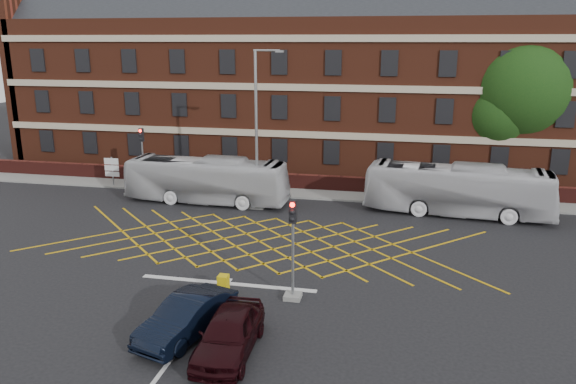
% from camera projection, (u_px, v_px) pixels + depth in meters
% --- Properties ---
extents(ground, '(120.00, 120.00, 0.00)m').
position_uv_depth(ground, '(249.00, 255.00, 28.13)').
color(ground, black).
rests_on(ground, ground).
extents(victorian_building, '(51.00, 12.17, 20.40)m').
position_uv_depth(victorian_building, '(322.00, 71.00, 46.78)').
color(victorian_building, '#5B2717').
rests_on(victorian_building, ground).
extents(boundary_wall, '(56.00, 0.50, 1.10)m').
position_uv_depth(boundary_wall, '(298.00, 182.00, 40.26)').
color(boundary_wall, '#481713').
rests_on(boundary_wall, ground).
extents(far_pavement, '(60.00, 3.00, 0.12)m').
position_uv_depth(far_pavement, '(295.00, 192.00, 39.45)').
color(far_pavement, slate).
rests_on(far_pavement, ground).
extents(box_junction_hatching, '(8.22, 8.22, 0.02)m').
position_uv_depth(box_junction_hatching, '(259.00, 241.00, 30.02)').
color(box_junction_hatching, '#CC990C').
rests_on(box_junction_hatching, ground).
extents(stop_line, '(8.00, 0.30, 0.02)m').
position_uv_depth(stop_line, '(228.00, 283.00, 24.83)').
color(stop_line, silver).
rests_on(stop_line, ground).
extents(centre_line, '(0.15, 14.00, 0.02)m').
position_uv_depth(centre_line, '(168.00, 364.00, 18.69)').
color(centre_line, silver).
rests_on(centre_line, ground).
extents(bus_left, '(10.89, 2.93, 3.01)m').
position_uv_depth(bus_left, '(206.00, 180.00, 36.81)').
color(bus_left, silver).
rests_on(bus_left, ground).
extents(bus_right, '(11.44, 3.76, 3.13)m').
position_uv_depth(bus_right, '(458.00, 190.00, 34.21)').
color(bus_right, silver).
rests_on(bus_right, ground).
extents(car_navy, '(2.79, 4.73, 1.47)m').
position_uv_depth(car_navy, '(187.00, 317.00, 20.32)').
color(car_navy, black).
rests_on(car_navy, ground).
extents(car_maroon, '(1.89, 4.47, 1.51)m').
position_uv_depth(car_maroon, '(229.00, 333.00, 19.16)').
color(car_maroon, black).
rests_on(car_maroon, ground).
extents(deciduous_tree, '(7.96, 7.83, 10.96)m').
position_uv_depth(deciduous_tree, '(518.00, 95.00, 40.79)').
color(deciduous_tree, black).
rests_on(deciduous_tree, ground).
extents(traffic_light_near, '(0.70, 0.70, 4.27)m').
position_uv_depth(traffic_light_near, '(293.00, 259.00, 22.94)').
color(traffic_light_near, slate).
rests_on(traffic_light_near, ground).
extents(traffic_light_far, '(0.70, 0.70, 4.27)m').
position_uv_depth(traffic_light_far, '(143.00, 163.00, 40.80)').
color(traffic_light_far, slate).
rests_on(traffic_light_far, ground).
extents(street_lamp, '(2.25, 1.00, 9.86)m').
position_uv_depth(street_lamp, '(258.00, 154.00, 35.14)').
color(street_lamp, slate).
rests_on(street_lamp, ground).
extents(direction_signs, '(1.10, 0.16, 2.20)m').
position_uv_depth(direction_signs, '(112.00, 168.00, 40.75)').
color(direction_signs, gray).
rests_on(direction_signs, ground).
extents(utility_cabinet, '(0.42, 0.44, 0.91)m').
position_uv_depth(utility_cabinet, '(223.00, 285.00, 23.58)').
color(utility_cabinet, gold).
rests_on(utility_cabinet, ground).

